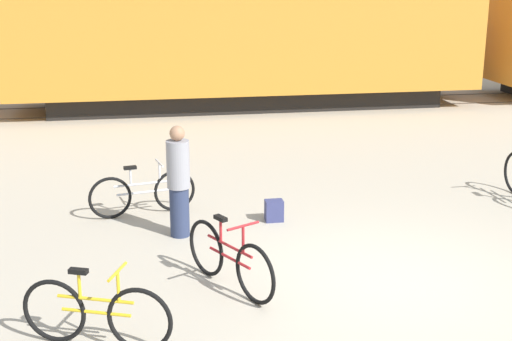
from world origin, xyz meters
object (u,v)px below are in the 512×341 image
object	(u,v)px
freight_train	(245,12)
bicycle_silver	(143,193)
bicycle_yellow	(96,313)
bicycle_maroon	(230,259)
person_in_grey	(179,182)
backpack	(274,211)

from	to	relation	value
freight_train	bicycle_silver	bearing A→B (deg)	-109.09
bicycle_yellow	bicycle_maroon	xyz separation A→B (m)	(1.56, 1.16, 0.01)
freight_train	person_in_grey	distance (m)	10.36
bicycle_silver	backpack	size ratio (longest dim) A/B	5.03
freight_train	bicycle_yellow	bearing A→B (deg)	-105.62
bicycle_silver	bicycle_maroon	distance (m)	3.11
bicycle_maroon	person_in_grey	distance (m)	2.02
bicycle_maroon	freight_train	bearing A→B (deg)	80.09
person_in_grey	backpack	size ratio (longest dim) A/B	4.92
bicycle_silver	bicycle_maroon	world-z (taller)	bicycle_maroon
bicycle_yellow	bicycle_maroon	world-z (taller)	bicycle_maroon
bicycle_maroon	backpack	world-z (taller)	bicycle_maroon
freight_train	bicycle_silver	xyz separation A→B (m)	(-3.06, -8.84, -2.26)
freight_train	bicycle_silver	world-z (taller)	freight_train
bicycle_yellow	person_in_grey	size ratio (longest dim) A/B	0.94
bicycle_yellow	freight_train	bearing A→B (deg)	74.38
bicycle_yellow	person_in_grey	bearing A→B (deg)	70.69
bicycle_silver	person_in_grey	xyz separation A→B (m)	(0.52, -1.03, 0.47)
backpack	bicycle_silver	bearing A→B (deg)	162.06
bicycle_silver	person_in_grey	bearing A→B (deg)	-63.40
backpack	bicycle_maroon	bearing A→B (deg)	-113.91
bicycle_yellow	person_in_grey	distance (m)	3.29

